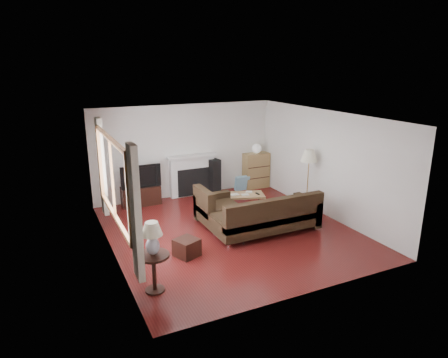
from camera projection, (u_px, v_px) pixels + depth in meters
name	position (u px, v px, depth m)	size (l,w,h in m)	color
room	(230.00, 176.00, 8.39)	(5.10, 5.60, 2.54)	#571513
window	(112.00, 178.00, 7.12)	(0.12, 2.74, 1.54)	brown
curtain_near	(136.00, 214.00, 5.86)	(0.10, 0.35, 2.10)	beige
curtain_far	(102.00, 167.00, 8.50)	(0.10, 0.35, 2.10)	beige
fireplace	(192.00, 175.00, 10.93)	(1.40, 0.26, 1.15)	white
tv_stand	(141.00, 195.00, 10.29)	(0.97, 0.44, 0.49)	black
television	(140.00, 175.00, 10.14)	(1.02, 0.13, 0.59)	black
speaker_left	(146.00, 187.00, 10.34)	(0.24, 0.29, 0.86)	black
speaker_right	(214.00, 176.00, 11.11)	(0.27, 0.33, 0.98)	black
bookshelf	(256.00, 170.00, 11.65)	(0.75, 0.35, 1.02)	olive
globe_lamp	(257.00, 149.00, 11.47)	(0.27, 0.27, 0.27)	white
sectional_sofa	(266.00, 215.00, 8.54)	(2.52, 1.85, 0.82)	black
coffee_table	(244.00, 201.00, 9.98)	(1.00, 0.55, 0.39)	#9C774A
footstool	(187.00, 248.00, 7.55)	(0.40, 0.40, 0.34)	black
floor_lamp	(308.00, 181.00, 9.65)	(0.40, 0.40, 1.56)	#BB8A41
side_table	(154.00, 273.00, 6.34)	(0.52, 0.52, 0.65)	black
table_lamp	(152.00, 239.00, 6.18)	(0.33, 0.33, 0.54)	silver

